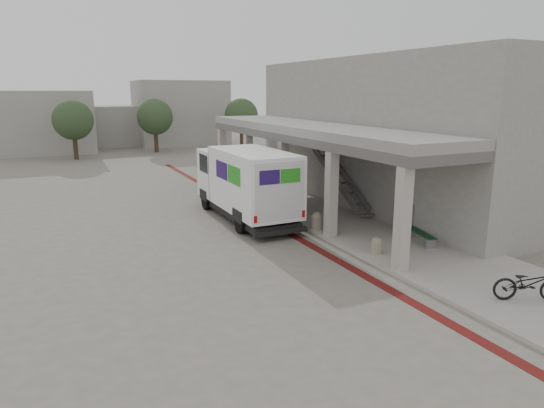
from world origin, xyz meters
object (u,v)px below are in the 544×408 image
bench (421,235)px  utility_cabinet (404,217)px  bicycle_black (529,283)px  fedex_truck (245,182)px

bench → utility_cabinet: bearing=87.2°
utility_cabinet → bicycle_black: 6.65m
bench → bicycle_black: bicycle_black is taller
fedex_truck → bench: (4.28, -6.24, -1.25)m
bicycle_black → fedex_truck: bearing=45.3°
bench → fedex_truck: bearing=137.7°
utility_cabinet → bicycle_black: (-1.37, -6.50, -0.08)m
bench → bicycle_black: 5.15m
bicycle_black → utility_cabinet: bearing=16.9°
fedex_truck → bench: fedex_truck is taller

